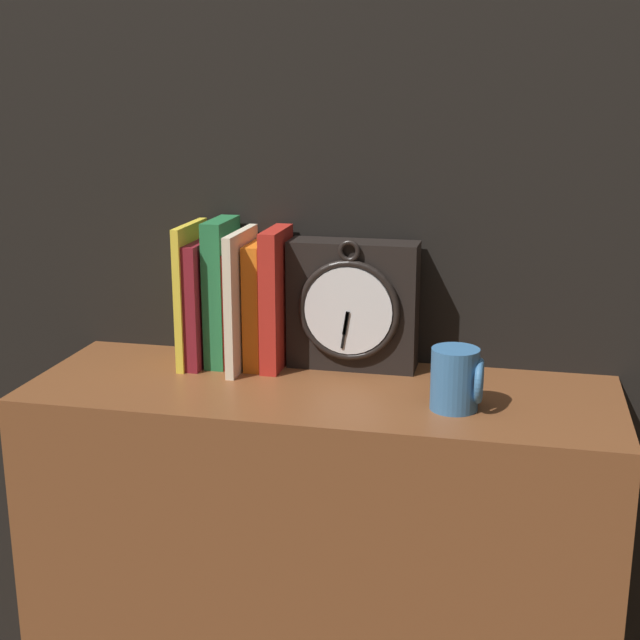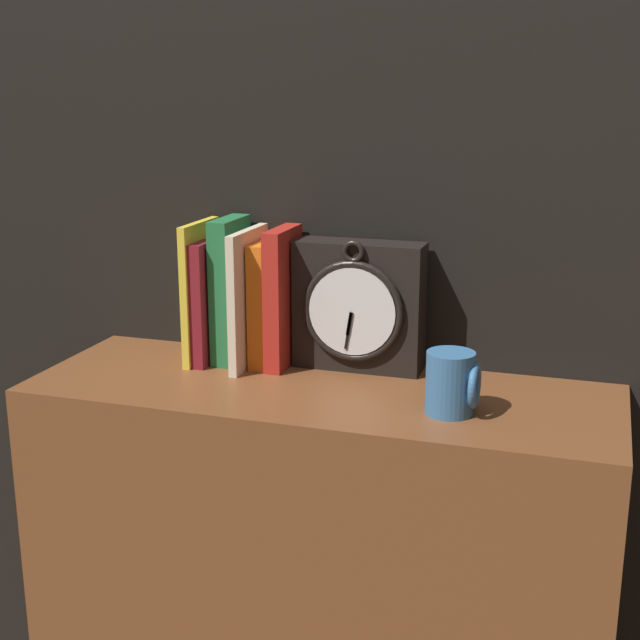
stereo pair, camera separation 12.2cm
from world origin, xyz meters
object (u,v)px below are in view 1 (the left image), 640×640
at_px(book_slot3_red, 236,307).
at_px(book_slot6_red, 276,299).
at_px(book_slot1_maroon, 203,303).
at_px(book_slot4_cream, 242,300).
at_px(book_slot5_orange, 259,304).
at_px(book_slot2_green, 222,292).
at_px(clock, 353,305).
at_px(mug, 457,379).
at_px(book_slot0_yellow, 192,294).

distance_m(book_slot3_red, book_slot6_red, 0.08).
relative_size(book_slot1_maroon, book_slot4_cream, 0.91).
bearing_deg(book_slot5_orange, book_slot2_green, -179.99).
xyz_separation_m(clock, book_slot1_maroon, (-0.26, -0.03, -0.00)).
relative_size(book_slot6_red, mug, 2.53).
xyz_separation_m(book_slot1_maroon, book_slot3_red, (0.06, 0.01, -0.01)).
bearing_deg(book_slot3_red, book_slot6_red, -3.91).
distance_m(book_slot6_red, mug, 0.36).
bearing_deg(book_slot1_maroon, book_slot0_yellow, -171.12).
xyz_separation_m(book_slot2_green, book_slot4_cream, (0.04, -0.02, -0.01)).
relative_size(book_slot4_cream, book_slot6_red, 0.99).
bearing_deg(mug, book_slot1_maroon, 162.90).
bearing_deg(book_slot2_green, book_slot5_orange, 0.01).
bearing_deg(book_slot1_maroon, book_slot3_red, 11.42).
distance_m(clock, book_slot4_cream, 0.19).
relative_size(book_slot2_green, book_slot4_cream, 1.06).
height_order(book_slot2_green, mug, book_slot2_green).
bearing_deg(book_slot1_maroon, book_slot5_orange, 5.64).
relative_size(book_slot5_orange, mug, 2.27).
xyz_separation_m(book_slot0_yellow, mug, (0.47, -0.14, -0.07)).
bearing_deg(mug, book_slot2_green, 160.43).
distance_m(book_slot0_yellow, mug, 0.49).
relative_size(clock, book_slot6_red, 0.95).
relative_size(book_slot1_maroon, book_slot5_orange, 1.00).
bearing_deg(clock, book_slot0_yellow, -173.84).
distance_m(book_slot1_maroon, mug, 0.47).
height_order(clock, book_slot6_red, book_slot6_red).
height_order(book_slot5_orange, mug, book_slot5_orange).
bearing_deg(book_slot2_green, book_slot4_cream, -25.47).
relative_size(book_slot2_green, book_slot6_red, 1.05).
distance_m(book_slot2_green, book_slot5_orange, 0.07).
bearing_deg(book_slot1_maroon, book_slot4_cream, -7.65).
relative_size(clock, book_slot2_green, 0.91).
bearing_deg(book_slot1_maroon, book_slot6_red, 2.90).
xyz_separation_m(clock, book_slot6_red, (-0.13, -0.02, 0.01)).
distance_m(book_slot5_orange, book_slot6_red, 0.03).
bearing_deg(mug, book_slot0_yellow, 163.84).
distance_m(book_slot2_green, book_slot6_red, 0.10).
bearing_deg(book_slot0_yellow, book_slot2_green, 13.90).
xyz_separation_m(book_slot6_red, mug, (0.32, -0.14, -0.07)).
bearing_deg(book_slot3_red, book_slot2_green, -175.75).
height_order(clock, book_slot4_cream, book_slot4_cream).
bearing_deg(clock, book_slot2_green, -175.63).
xyz_separation_m(book_slot0_yellow, book_slot2_green, (0.05, 0.01, 0.00)).
distance_m(book_slot0_yellow, book_slot5_orange, 0.12).
height_order(book_slot0_yellow, book_slot1_maroon, book_slot0_yellow).
bearing_deg(book_slot4_cream, book_slot3_red, 128.11).
xyz_separation_m(book_slot2_green, book_slot6_red, (0.10, -0.00, -0.01)).
xyz_separation_m(book_slot3_red, mug, (0.39, -0.15, -0.05)).
relative_size(clock, book_slot0_yellow, 0.93).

